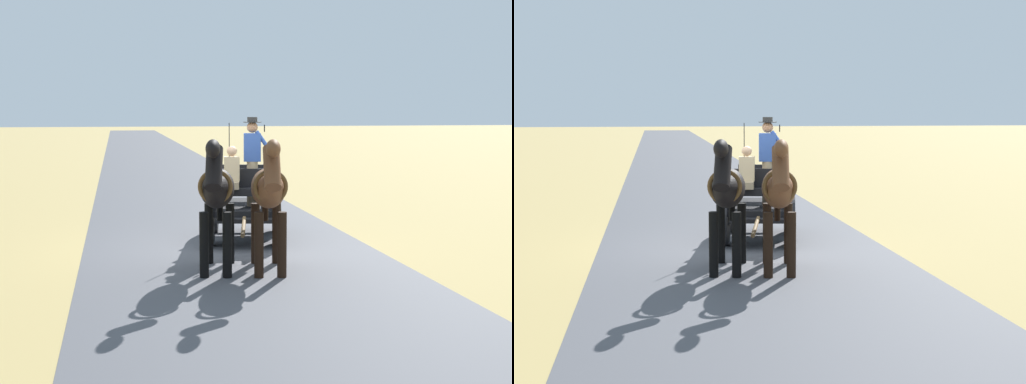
{
  "view_description": "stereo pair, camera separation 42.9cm",
  "coord_description": "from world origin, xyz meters",
  "views": [
    {
      "loc": [
        2.08,
        13.87,
        2.65
      ],
      "look_at": [
        -0.5,
        0.31,
        1.1
      ],
      "focal_mm": 51.69,
      "sensor_mm": 36.0,
      "label": 1
    },
    {
      "loc": [
        1.66,
        13.94,
        2.65
      ],
      "look_at": [
        -0.5,
        0.31,
        1.1
      ],
      "focal_mm": 51.69,
      "sensor_mm": 36.0,
      "label": 2
    }
  ],
  "objects": [
    {
      "name": "ground_plane",
      "position": [
        0.0,
        0.0,
        0.0
      ],
      "size": [
        200.0,
        200.0,
        0.0
      ],
      "primitive_type": "plane",
      "color": "tan"
    },
    {
      "name": "road_surface",
      "position": [
        0.0,
        0.0,
        0.0
      ],
      "size": [
        5.47,
        160.0,
        0.01
      ],
      "primitive_type": "cube",
      "color": "#4C4C51",
      "rests_on": "ground"
    },
    {
      "name": "horse_drawn_carriage",
      "position": [
        -0.48,
        -0.81,
        0.82
      ],
      "size": [
        1.84,
        4.51,
        2.5
      ],
      "color": "black",
      "rests_on": "ground"
    },
    {
      "name": "horse_near_side",
      "position": [
        -0.34,
        2.25,
        1.32
      ],
      "size": [
        0.77,
        2.15,
        2.21
      ],
      "color": "brown",
      "rests_on": "ground"
    },
    {
      "name": "horse_off_side",
      "position": [
        0.49,
        2.09,
        1.32
      ],
      "size": [
        0.85,
        2.15,
        2.21
      ],
      "color": "black",
      "rests_on": "ground"
    }
  ]
}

